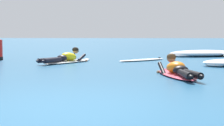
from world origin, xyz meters
name	(u,v)px	position (x,y,z in m)	size (l,w,h in m)	color
ground_plane	(117,59)	(0.00, 10.00, 0.00)	(120.00, 120.00, 0.00)	#235B84
surfer_near	(178,71)	(1.73, 3.71, 0.14)	(0.97, 2.65, 0.54)	#E54C66
surfer_far	(66,59)	(-1.49, 7.69, 0.13)	(1.52, 2.61, 0.53)	white
drifting_surfboard	(143,60)	(0.97, 8.93, 0.03)	(1.86, 1.93, 0.16)	white
whitewater_far_band	(203,53)	(3.45, 11.62, 0.13)	(3.05, 1.89, 0.27)	white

